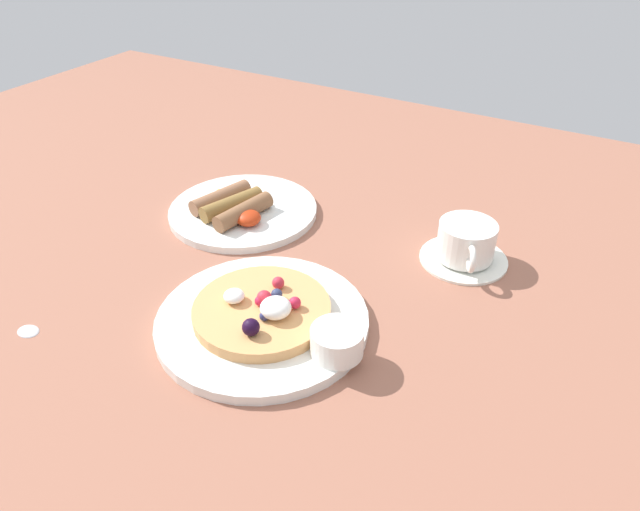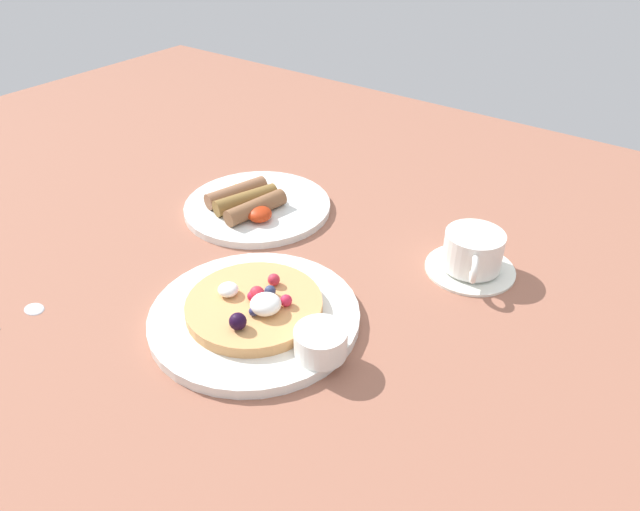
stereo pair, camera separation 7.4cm
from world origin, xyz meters
The scene contains 9 objects.
ground_plane centered at (0.00, 0.00, -1.50)cm, with size 194.90×140.78×3.00cm, color #935C48.
pancake_plate centered at (4.46, -10.36, 0.67)cm, with size 25.38×25.38×1.34cm, color white.
pancake_with_berries centered at (4.51, -10.29, 2.30)cm, with size 16.40×16.40×3.63cm.
syrup_ramekin centered at (15.06, -11.33, 3.00)cm, with size 5.87×5.87×3.22cm.
breakfast_plate centered at (-13.23, 10.07, 0.57)cm, with size 23.03×23.03×1.14cm, color white.
fried_breakfast centered at (-13.80, 8.24, 2.30)cm, with size 13.51×12.34×2.78cm.
coffee_saucer centered at (20.90, 14.88, 0.38)cm, with size 12.10×12.10×0.76cm, color white.
coffee_cup centered at (20.96, 14.74, 3.38)cm, with size 7.88×10.23×5.05cm.
teaspoon centered at (-19.20, -28.33, 0.25)cm, with size 2.86×14.30×0.60cm.
Camera 1 is at (37.18, -53.58, 46.64)cm, focal length 33.08 mm.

